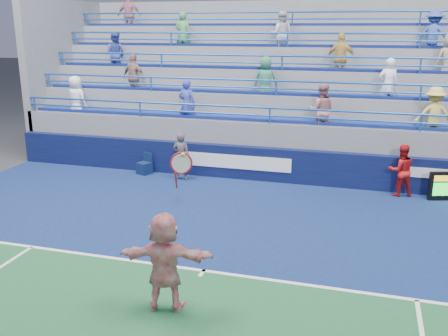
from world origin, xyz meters
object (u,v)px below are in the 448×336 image
(judge_chair, at_px, (144,167))
(tennis_player, at_px, (165,261))
(ball_girl, at_px, (401,170))
(line_judge, at_px, (181,156))

(judge_chair, distance_m, tennis_player, 8.57)
(judge_chair, height_order, tennis_player, tennis_player)
(tennis_player, height_order, ball_girl, tennis_player)
(line_judge, bearing_deg, ball_girl, -178.30)
(ball_girl, bearing_deg, tennis_player, 43.81)
(judge_chair, distance_m, line_judge, 1.57)
(tennis_player, relative_size, line_judge, 1.84)
(tennis_player, relative_size, ball_girl, 1.86)
(tennis_player, height_order, line_judge, tennis_player)
(judge_chair, height_order, line_judge, line_judge)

